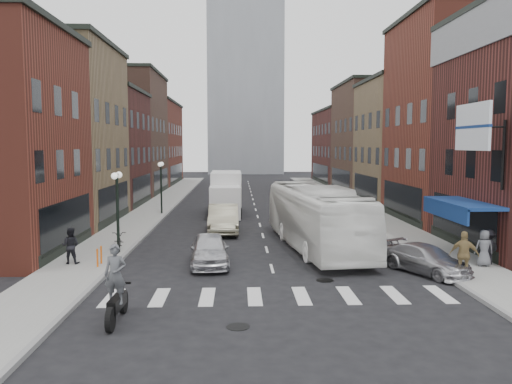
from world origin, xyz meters
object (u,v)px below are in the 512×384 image
at_px(billboard_sign, 474,128).
at_px(streetlamp_near, 117,197).
at_px(ped_right_a, 488,247).
at_px(ped_right_c, 484,248).
at_px(streetlamp_far, 161,178).
at_px(sedan_left_far, 223,219).
at_px(ped_left_solo, 71,246).
at_px(sedan_left_near, 209,250).
at_px(curb_car, 426,259).
at_px(transit_bus, 316,217).
at_px(box_truck, 226,194).
at_px(bike_rack, 99,256).
at_px(motorcycle_rider, 116,286).
at_px(ped_right_b, 464,255).
at_px(parked_bicycle, 119,240).

distance_m(billboard_sign, streetlamp_near, 16.68).
xyz_separation_m(ped_right_a, ped_right_c, (-0.35, -0.31, 0.02)).
height_order(streetlamp_far, sedan_left_far, streetlamp_far).
height_order(ped_left_solo, ped_right_c, ped_left_solo).
distance_m(streetlamp_far, sedan_left_near, 17.04).
relative_size(sedan_left_far, curb_car, 1.27).
bearing_deg(billboard_sign, sedan_left_near, 173.76).
bearing_deg(transit_bus, sedan_left_near, -153.28).
height_order(streetlamp_far, ped_left_solo, streetlamp_far).
height_order(box_truck, sedan_left_near, box_truck).
bearing_deg(bike_rack, curb_car, -5.27).
xyz_separation_m(box_truck, curb_car, (8.92, -18.11, -1.03)).
xyz_separation_m(motorcycle_rider, ped_left_solo, (-3.74, 7.16, -0.19)).
bearing_deg(billboard_sign, curb_car, -166.52).
xyz_separation_m(streetlamp_far, ped_right_b, (14.91, -19.33, -1.82)).
height_order(streetlamp_far, ped_right_a, streetlamp_far).
bearing_deg(bike_rack, ped_right_b, -9.86).
distance_m(streetlamp_near, ped_right_b, 15.94).
bearing_deg(ped_left_solo, box_truck, -108.48).
distance_m(streetlamp_far, bike_rack, 16.87).
relative_size(streetlamp_near, ped_right_b, 2.19).
xyz_separation_m(bike_rack, box_truck, (5.18, 16.81, 1.08)).
height_order(sedan_left_far, ped_right_a, same).
distance_m(motorcycle_rider, ped_right_c, 15.68).
height_order(sedan_left_near, curb_car, sedan_left_near).
xyz_separation_m(motorcycle_rider, sedan_left_near, (2.42, 7.25, -0.43)).
height_order(sedan_left_near, ped_right_b, ped_right_b).
bearing_deg(ped_left_solo, sedan_left_near, -176.01).
relative_size(box_truck, sedan_left_near, 1.81).
distance_m(box_truck, transit_bus, 13.76).
relative_size(sedan_left_near, sedan_left_far, 0.80).
height_order(sedan_left_far, parked_bicycle, sedan_left_far).
relative_size(billboard_sign, motorcycle_rider, 1.51).
distance_m(streetlamp_far, motorcycle_rider, 23.67).
xyz_separation_m(streetlamp_near, ped_left_solo, (-1.56, -2.34, -1.95)).
xyz_separation_m(transit_bus, curb_car, (3.91, -5.30, -1.06)).
height_order(ped_right_a, ped_right_b, ped_right_b).
height_order(curb_car, ped_right_c, ped_right_c).
bearing_deg(streetlamp_far, sedan_left_far, -57.13).
xyz_separation_m(bike_rack, transit_bus, (10.19, 4.00, 1.11)).
distance_m(curb_car, ped_right_b, 1.74).
relative_size(streetlamp_near, ped_right_a, 2.61).
xyz_separation_m(streetlamp_near, motorcycle_rider, (2.18, -9.50, -1.77)).
bearing_deg(ped_right_a, streetlamp_far, -55.22).
xyz_separation_m(curb_car, ped_left_solo, (-15.46, 1.66, 0.36)).
distance_m(sedan_left_far, parked_bicycle, 7.63).
xyz_separation_m(transit_bus, ped_right_a, (7.01, -4.46, -0.72)).
height_order(box_truck, sedan_left_far, box_truck).
bearing_deg(ped_right_a, box_truck, -65.10).
relative_size(bike_rack, motorcycle_rider, 0.33).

